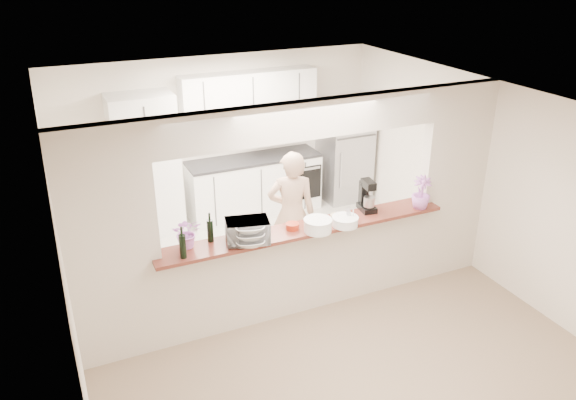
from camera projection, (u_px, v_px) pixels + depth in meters
floor at (302, 307)px, 6.68m from camera, size 6.00×6.00×0.00m
tile_overlay at (255, 249)px, 7.97m from camera, size 5.00×2.90×0.01m
partition at (304, 193)px, 6.08m from camera, size 5.00×0.15×2.50m
bar_counter at (303, 266)px, 6.45m from camera, size 3.40×0.38×1.09m
kitchen_cabinets at (214, 161)px, 8.48m from camera, size 3.15×0.62×2.25m
refrigerator at (345, 150)px, 9.31m from camera, size 0.75×0.70×1.70m
flower_left at (187, 232)px, 5.72m from camera, size 0.34×0.31×0.33m
wine_bottle_a at (210, 230)px, 5.85m from camera, size 0.07×0.07×0.33m
wine_bottle_b at (183, 246)px, 5.53m from camera, size 0.07×0.07×0.34m
toaster_oven at (247, 231)px, 5.84m from camera, size 0.50×0.39×0.25m
serving_bowls at (250, 234)px, 5.79m from camera, size 0.40×0.40×0.24m
plate_stack_a at (318, 225)px, 6.08m from camera, size 0.31×0.31×0.14m
plate_stack_b at (345, 221)px, 6.22m from camera, size 0.30×0.30×0.10m
red_bowl at (292, 226)px, 6.14m from camera, size 0.15×0.15×0.07m
tan_bowl at (336, 217)px, 6.35m from camera, size 0.14×0.14×0.07m
utensil_caddy at (346, 217)px, 6.25m from camera, size 0.24×0.17×0.20m
stand_mixer at (367, 197)px, 6.54m from camera, size 0.19×0.28×0.38m
flower_right at (421, 193)px, 6.59m from camera, size 0.29×0.29×0.39m
person at (292, 214)px, 7.09m from camera, size 0.71×0.58×1.66m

